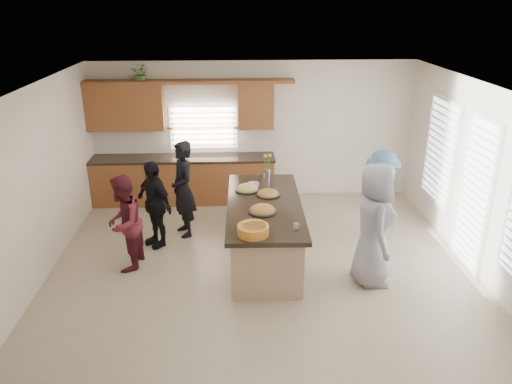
{
  "coord_description": "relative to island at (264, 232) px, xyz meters",
  "views": [
    {
      "loc": [
        -0.41,
        -6.93,
        3.94
      ],
      "look_at": [
        -0.07,
        0.19,
        1.15
      ],
      "focal_mm": 35.0,
      "sensor_mm": 36.0,
      "label": 1
    }
  ],
  "objects": [
    {
      "name": "floor",
      "position": [
        -0.06,
        -0.22,
        -0.45
      ],
      "size": [
        6.5,
        6.5,
        0.0
      ],
      "primitive_type": "plane",
      "color": "tan",
      "rests_on": "ground"
    },
    {
      "name": "room_shell",
      "position": [
        -0.06,
        -0.22,
        1.45
      ],
      "size": [
        6.52,
        6.02,
        2.81
      ],
      "color": "silver",
      "rests_on": "ground"
    },
    {
      "name": "back_cabinetry",
      "position": [
        -1.53,
        2.52,
        0.46
      ],
      "size": [
        4.08,
        0.66,
        2.46
      ],
      "color": "brown",
      "rests_on": "ground"
    },
    {
      "name": "right_wall_glazing",
      "position": [
        3.16,
        -0.35,
        0.89
      ],
      "size": [
        0.06,
        4.0,
        2.25
      ],
      "color": "white",
      "rests_on": "ground"
    },
    {
      "name": "island",
      "position": [
        0.0,
        0.0,
        0.0
      ],
      "size": [
        1.22,
        2.73,
        0.95
      ],
      "rotation": [
        0.0,
        0.0,
        -0.02
      ],
      "color": "tan",
      "rests_on": "ground"
    },
    {
      "name": "platter_front",
      "position": [
        -0.05,
        -0.35,
        0.53
      ],
      "size": [
        0.43,
        0.43,
        0.18
      ],
      "color": "black",
      "rests_on": "island"
    },
    {
      "name": "platter_mid",
      "position": [
        0.08,
        0.32,
        0.52
      ],
      "size": [
        0.39,
        0.39,
        0.16
      ],
      "color": "black",
      "rests_on": "island"
    },
    {
      "name": "platter_back",
      "position": [
        -0.25,
        0.56,
        0.52
      ],
      "size": [
        0.41,
        0.41,
        0.17
      ],
      "color": "black",
      "rests_on": "island"
    },
    {
      "name": "salad_bowl",
      "position": [
        -0.22,
        -1.09,
        0.57
      ],
      "size": [
        0.43,
        0.43,
        0.14
      ],
      "color": "orange",
      "rests_on": "island"
    },
    {
      "name": "clear_cup",
      "position": [
        0.38,
        -0.97,
        0.55
      ],
      "size": [
        0.08,
        0.08,
        0.1
      ],
      "primitive_type": "cylinder",
      "color": "white",
      "rests_on": "island"
    },
    {
      "name": "plate_stack",
      "position": [
        -0.14,
        0.76,
        0.53
      ],
      "size": [
        0.2,
        0.2,
        0.06
      ],
      "primitive_type": "cylinder",
      "color": "#A287C5",
      "rests_on": "island"
    },
    {
      "name": "flower_vase",
      "position": [
        0.13,
        1.21,
        0.72
      ],
      "size": [
        0.14,
        0.14,
        0.42
      ],
      "color": "silver",
      "rests_on": "island"
    },
    {
      "name": "potted_plant",
      "position": [
        -2.2,
        2.6,
        2.14
      ],
      "size": [
        0.4,
        0.37,
        0.38
      ],
      "primitive_type": "imported",
      "rotation": [
        0.0,
        0.0,
        -0.27
      ],
      "color": "#41742E",
      "rests_on": "back_cabinetry"
    },
    {
      "name": "woman_left_back",
      "position": [
        -1.35,
        0.93,
        0.4
      ],
      "size": [
        0.61,
        0.73,
        1.7
      ],
      "primitive_type": "imported",
      "rotation": [
        0.0,
        0.0,
        -1.18
      ],
      "color": "black",
      "rests_on": "ground"
    },
    {
      "name": "woman_left_mid",
      "position": [
        -2.15,
        -0.21,
        0.3
      ],
      "size": [
        0.66,
        0.8,
        1.51
      ],
      "primitive_type": "imported",
      "rotation": [
        0.0,
        0.0,
        -1.69
      ],
      "color": "maroon",
      "rests_on": "ground"
    },
    {
      "name": "woman_left_front",
      "position": [
        -1.8,
        0.55,
        0.3
      ],
      "size": [
        0.86,
        0.89,
        1.5
      ],
      "primitive_type": "imported",
      "rotation": [
        0.0,
        0.0,
        -0.83
      ],
      "color": "black",
      "rests_on": "ground"
    },
    {
      "name": "woman_right_back",
      "position": [
        2.0,
        0.55,
        0.35
      ],
      "size": [
        0.68,
        1.08,
        1.61
      ],
      "primitive_type": "imported",
      "rotation": [
        0.0,
        0.0,
        1.66
      ],
      "color": "#40648B",
      "rests_on": "ground"
    },
    {
      "name": "woman_right_front",
      "position": [
        1.52,
        -0.79,
        0.47
      ],
      "size": [
        0.64,
        0.93,
        1.84
      ],
      "primitive_type": "imported",
      "rotation": [
        0.0,
        0.0,
        1.51
      ],
      "color": "gray",
      "rests_on": "ground"
    }
  ]
}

